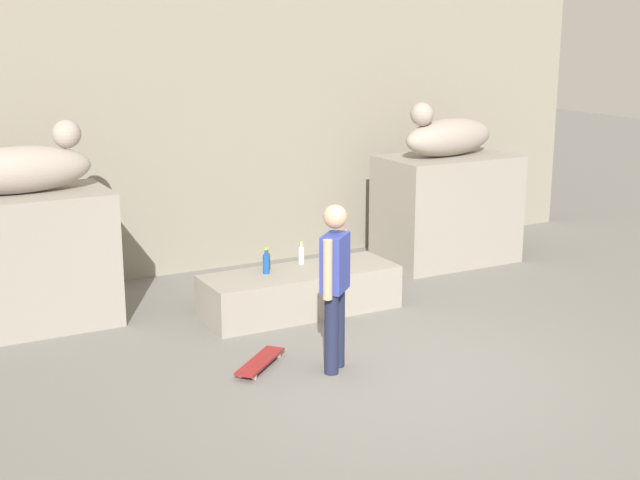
# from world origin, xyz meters

# --- Properties ---
(ground_plane) EXTENTS (40.00, 40.00, 0.00)m
(ground_plane) POSITION_xyz_m (0.00, 0.00, 0.00)
(ground_plane) COLOR slate
(facade_wall) EXTENTS (11.95, 0.60, 6.21)m
(facade_wall) POSITION_xyz_m (0.00, 4.80, 3.10)
(facade_wall) COLOR gray
(facade_wall) RESTS_ON ground_plane
(pedestal_left) EXTENTS (1.87, 1.15, 1.52)m
(pedestal_left) POSITION_xyz_m (-2.89, 3.30, 0.76)
(pedestal_left) COLOR gray
(pedestal_left) RESTS_ON ground_plane
(pedestal_right) EXTENTS (1.87, 1.15, 1.52)m
(pedestal_right) POSITION_xyz_m (2.89, 3.30, 0.76)
(pedestal_right) COLOR gray
(pedestal_right) RESTS_ON ground_plane
(statue_reclining_left) EXTENTS (1.63, 0.65, 0.78)m
(statue_reclining_left) POSITION_xyz_m (-2.86, 3.30, 1.81)
(statue_reclining_left) COLOR #A3968B
(statue_reclining_left) RESTS_ON pedestal_left
(statue_reclining_right) EXTENTS (1.68, 0.85, 0.78)m
(statue_reclining_right) POSITION_xyz_m (2.86, 3.29, 1.81)
(statue_reclining_right) COLOR #A3968B
(statue_reclining_right) RESTS_ON pedestal_right
(ledge_block) EXTENTS (2.33, 0.82, 0.51)m
(ledge_block) POSITION_xyz_m (0.00, 2.22, 0.26)
(ledge_block) COLOR gray
(ledge_block) RESTS_ON ground_plane
(skater) EXTENTS (0.42, 0.40, 1.67)m
(skater) POSITION_xyz_m (-0.51, 0.48, 0.92)
(skater) COLOR #1E233F
(skater) RESTS_ON ground_plane
(skateboard) EXTENTS (0.73, 0.68, 0.08)m
(skateboard) POSITION_xyz_m (-1.14, 0.88, 0.06)
(skateboard) COLOR maroon
(skateboard) RESTS_ON ground_plane
(bottle_blue) EXTENTS (0.08, 0.08, 0.30)m
(bottle_blue) POSITION_xyz_m (-0.40, 2.31, 0.64)
(bottle_blue) COLOR #194C99
(bottle_blue) RESTS_ON ledge_block
(bottle_clear) EXTENTS (0.07, 0.07, 0.28)m
(bottle_clear) POSITION_xyz_m (0.15, 2.48, 0.63)
(bottle_clear) COLOR silver
(bottle_clear) RESTS_ON ledge_block
(bottle_brown) EXTENTS (0.08, 0.08, 0.26)m
(bottle_brown) POSITION_xyz_m (-0.31, 2.47, 0.62)
(bottle_brown) COLOR #593314
(bottle_brown) RESTS_ON ledge_block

